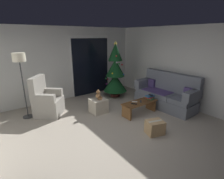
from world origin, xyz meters
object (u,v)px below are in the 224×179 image
at_px(remote_white, 135,102).
at_px(christmas_tree, 115,73).
at_px(remote_graphite, 141,101).
at_px(ottoman, 98,106).
at_px(book_stack, 150,97).
at_px(armchair, 47,101).
at_px(couch, 166,94).
at_px(floor_lamp, 20,64).
at_px(remote_black, 134,104).
at_px(cardboard_box_taped_mid_floor, 155,127).
at_px(coffee_table, 139,106).
at_px(teddy_bear_chestnut, 99,95).
at_px(cell_phone, 151,95).

distance_m(remote_white, christmas_tree, 1.74).
distance_m(remote_graphite, ottoman, 1.25).
bearing_deg(book_stack, armchair, 148.35).
height_order(couch, floor_lamp, floor_lamp).
xyz_separation_m(remote_black, christmas_tree, (0.64, 1.69, 0.50)).
bearing_deg(floor_lamp, cardboard_box_taped_mid_floor, -50.75).
bearing_deg(christmas_tree, couch, -68.00).
height_order(couch, coffee_table, couch).
relative_size(couch, christmas_tree, 0.97).
height_order(remote_black, book_stack, book_stack).
xyz_separation_m(book_stack, teddy_bear_chestnut, (-1.29, 0.83, 0.10)).
bearing_deg(couch, armchair, 153.26).
relative_size(remote_black, ottoman, 0.35).
bearing_deg(armchair, ottoman, -30.65).
height_order(christmas_tree, ottoman, christmas_tree).
relative_size(coffee_table, cardboard_box_taped_mid_floor, 2.39).
distance_m(remote_black, remote_white, 0.17).
distance_m(ottoman, cardboard_box_taped_mid_floor, 1.83).
height_order(book_stack, christmas_tree, christmas_tree).
bearing_deg(teddy_bear_chestnut, armchair, 149.27).
bearing_deg(book_stack, ottoman, 147.39).
bearing_deg(cardboard_box_taped_mid_floor, remote_white, 72.05).
bearing_deg(floor_lamp, ottoman, -27.33).
xyz_separation_m(ottoman, teddy_bear_chestnut, (0.01, -0.01, 0.33)).
xyz_separation_m(christmas_tree, floor_lamp, (-3.05, 0.06, 0.61)).
relative_size(couch, remote_graphite, 12.65).
xyz_separation_m(remote_graphite, christmas_tree, (0.36, 1.68, 0.50)).
height_order(book_stack, armchair, armchair).
relative_size(couch, remote_white, 12.65).
xyz_separation_m(couch, armchair, (-3.25, 1.64, 0.00)).
bearing_deg(remote_white, floor_lamp, 102.06).
xyz_separation_m(armchair, floor_lamp, (-0.51, 0.17, 1.10)).
xyz_separation_m(remote_white, christmas_tree, (0.51, 1.58, 0.50)).
bearing_deg(cell_phone, remote_white, 168.87).
relative_size(remote_white, cardboard_box_taped_mid_floor, 0.34).
height_order(floor_lamp, ottoman, floor_lamp).
height_order(remote_white, christmas_tree, christmas_tree).
height_order(book_stack, cardboard_box_taped_mid_floor, book_stack).
bearing_deg(cardboard_box_taped_mid_floor, couch, 29.70).
xyz_separation_m(coffee_table, remote_white, (-0.13, 0.07, 0.14)).
height_order(remote_black, floor_lamp, floor_lamp).
bearing_deg(armchair, christmas_tree, 2.44).
bearing_deg(coffee_table, ottoman, 138.36).
distance_m(remote_black, cell_phone, 0.68).
xyz_separation_m(book_stack, christmas_tree, (-0.02, 1.69, 0.45)).
xyz_separation_m(remote_black, book_stack, (0.66, 0.01, 0.05)).
relative_size(floor_lamp, cardboard_box_taped_mid_floor, 3.87).
bearing_deg(teddy_bear_chestnut, remote_graphite, -41.77).
bearing_deg(couch, remote_white, 172.49).
height_order(remote_white, teddy_bear_chestnut, teddy_bear_chestnut).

